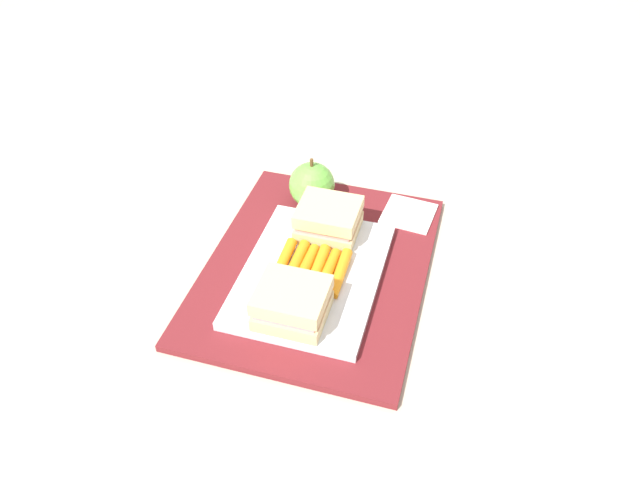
% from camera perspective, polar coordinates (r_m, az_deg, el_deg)
% --- Properties ---
extents(ground_plane, '(2.40, 2.40, 0.00)m').
position_cam_1_polar(ground_plane, '(0.80, -0.25, -2.84)').
color(ground_plane, '#B7AD99').
extents(lunchbag_mat, '(0.36, 0.28, 0.01)m').
position_cam_1_polar(lunchbag_mat, '(0.79, -0.25, -2.58)').
color(lunchbag_mat, maroon).
rests_on(lunchbag_mat, ground_plane).
extents(food_tray, '(0.23, 0.17, 0.01)m').
position_cam_1_polar(food_tray, '(0.77, -0.78, -3.24)').
color(food_tray, white).
rests_on(food_tray, lunchbag_mat).
extents(sandwich_half_left, '(0.07, 0.08, 0.04)m').
position_cam_1_polar(sandwich_half_left, '(0.70, -2.66, -5.95)').
color(sandwich_half_left, '#DBC189').
rests_on(sandwich_half_left, food_tray).
extents(sandwich_half_right, '(0.07, 0.08, 0.04)m').
position_cam_1_polar(sandwich_half_right, '(0.80, 0.80, 1.95)').
color(sandwich_half_right, '#DBC189').
rests_on(sandwich_half_right, food_tray).
extents(carrot_sticks_bundle, '(0.08, 0.09, 0.02)m').
position_cam_1_polar(carrot_sticks_bundle, '(0.76, -0.78, -2.56)').
color(carrot_sticks_bundle, orange).
rests_on(carrot_sticks_bundle, food_tray).
extents(apple, '(0.07, 0.07, 0.08)m').
position_cam_1_polar(apple, '(0.87, -0.77, 5.21)').
color(apple, '#66B742').
rests_on(apple, lunchbag_mat).
extents(paper_napkin, '(0.08, 0.08, 0.00)m').
position_cam_1_polar(paper_napkin, '(0.87, 8.34, 2.46)').
color(paper_napkin, white).
rests_on(paper_napkin, lunchbag_mat).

